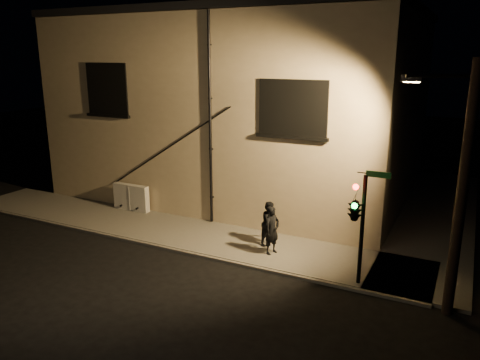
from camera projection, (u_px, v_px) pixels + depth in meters
The scene contains 8 objects.
ground at pixel (215, 259), 16.13m from camera, with size 90.00×90.00×0.00m, color black.
sidewalk at pixel (293, 224), 19.37m from camera, with size 21.00×16.00×0.12m.
building at pixel (250, 104), 24.05m from camera, with size 16.20×12.23×8.80m.
utility_cabinet at pixel (131, 197), 20.80m from camera, with size 1.77×0.30×1.16m, color beige.
pedestrian_a at pixel (272, 230), 16.13m from camera, with size 0.62×0.41×1.71m, color black.
pedestrian_b at pixel (270, 223), 16.93m from camera, with size 0.79×0.61×1.62m, color black.
traffic_signal at pixel (356, 209), 13.61m from camera, with size 1.24×2.07×3.53m.
streetlamp_pole at pixel (458, 184), 11.96m from camera, with size 2.02×1.38×6.78m.
Camera 1 is at (7.48, -12.88, 6.82)m, focal length 35.00 mm.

